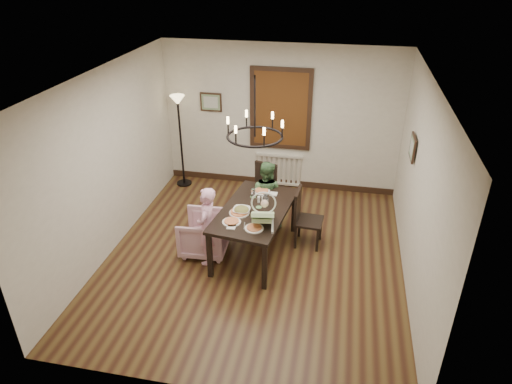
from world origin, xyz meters
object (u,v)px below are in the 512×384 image
(armchair, at_px, (204,234))
(floor_lamp, at_px, (181,143))
(chair_right, at_px, (309,218))
(baby_bouncer, at_px, (263,213))
(chair_far, at_px, (261,191))
(elderly_woman, at_px, (207,232))
(drinking_glass, at_px, (266,202))
(dining_table, at_px, (255,214))
(seated_man, at_px, (266,200))

(armchair, bearing_deg, floor_lamp, -155.61)
(chair_right, bearing_deg, baby_bouncer, 146.03)
(chair_far, height_order, elderly_woman, elderly_woman)
(floor_lamp, bearing_deg, chair_far, -26.94)
(drinking_glass, distance_m, floor_lamp, 2.80)
(chair_right, height_order, drinking_glass, chair_right)
(chair_right, relative_size, elderly_woman, 0.94)
(chair_right, relative_size, armchair, 1.35)
(dining_table, relative_size, seated_man, 1.80)
(dining_table, xyz_separation_m, seated_man, (0.02, 0.80, -0.20))
(baby_bouncer, height_order, drinking_glass, baby_bouncer)
(baby_bouncer, distance_m, floor_lamp, 3.19)
(chair_far, height_order, seated_man, seated_man)
(chair_far, distance_m, baby_bouncer, 1.62)
(floor_lamp, bearing_deg, baby_bouncer, -49.29)
(dining_table, xyz_separation_m, chair_right, (0.80, 0.39, -0.22))
(chair_far, distance_m, drinking_glass, 1.13)
(chair_far, height_order, baby_bouncer, baby_bouncer)
(chair_right, relative_size, drinking_glass, 6.81)
(seated_man, distance_m, floor_lamp, 2.30)
(armchair, bearing_deg, baby_bouncer, 72.93)
(chair_right, relative_size, floor_lamp, 0.54)
(seated_man, height_order, floor_lamp, floor_lamp)
(chair_right, height_order, elderly_woman, elderly_woman)
(chair_right, bearing_deg, drinking_glass, 117.58)
(armchair, distance_m, floor_lamp, 2.49)
(seated_man, bearing_deg, elderly_woman, 71.13)
(baby_bouncer, bearing_deg, seated_man, 88.95)
(chair_far, relative_size, seated_man, 0.96)
(dining_table, height_order, chair_right, chair_right)
(armchair, bearing_deg, dining_table, 97.17)
(chair_right, xyz_separation_m, floor_lamp, (-2.68, 1.64, 0.42))
(chair_right, xyz_separation_m, drinking_glass, (-0.64, -0.28, 0.38))
(elderly_woman, bearing_deg, baby_bouncer, 89.05)
(elderly_woman, bearing_deg, armchair, -149.32)
(armchair, bearing_deg, chair_far, 149.81)
(dining_table, xyz_separation_m, floor_lamp, (-1.88, 2.03, 0.20))
(armchair, xyz_separation_m, seated_man, (0.81, 0.93, 0.17))
(seated_man, bearing_deg, floor_lamp, -21.55)
(chair_far, height_order, armchair, chair_far)
(chair_far, xyz_separation_m, drinking_glass, (0.27, -1.02, 0.38))
(drinking_glass, bearing_deg, floor_lamp, 136.68)
(dining_table, height_order, elderly_woman, elderly_woman)
(dining_table, distance_m, seated_man, 0.83)
(dining_table, distance_m, floor_lamp, 2.77)
(seated_man, bearing_deg, baby_bouncer, 109.34)
(dining_table, distance_m, drinking_glass, 0.24)
(chair_right, height_order, baby_bouncer, baby_bouncer)
(chair_far, xyz_separation_m, chair_right, (0.92, -0.74, 0.01))
(dining_table, bearing_deg, baby_bouncer, -55.75)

